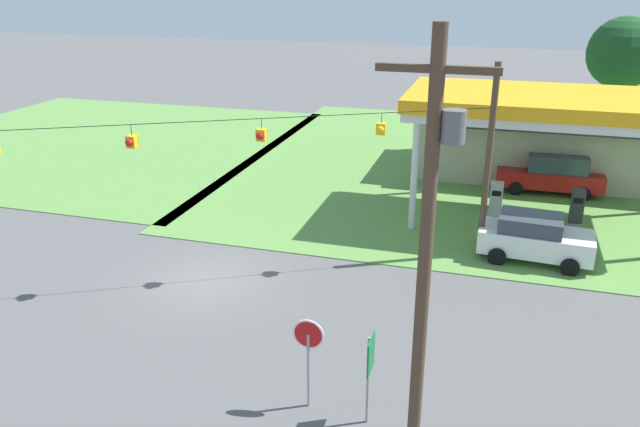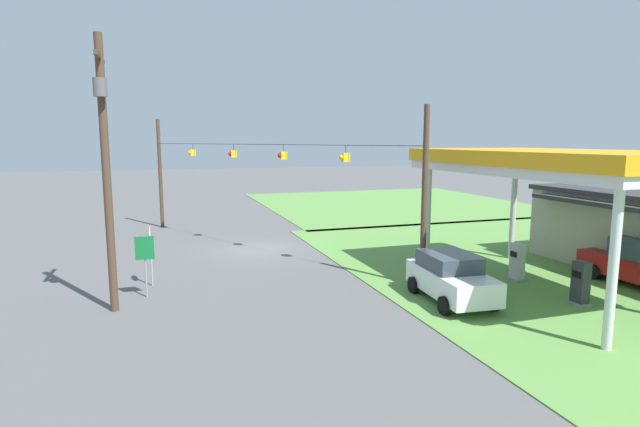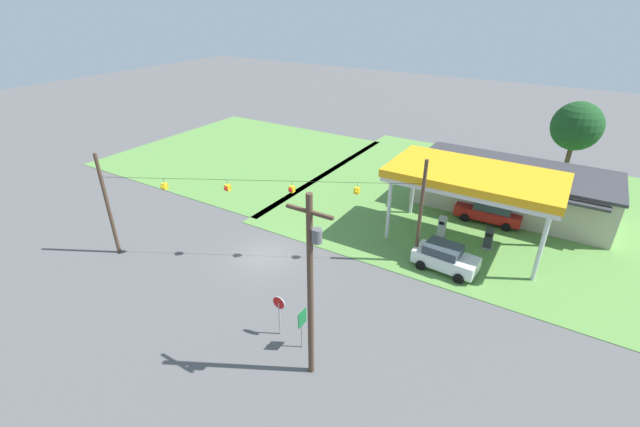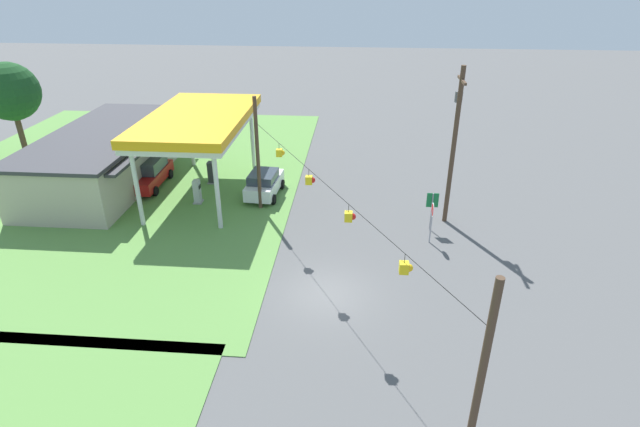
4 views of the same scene
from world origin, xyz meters
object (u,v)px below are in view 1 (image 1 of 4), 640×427
Objects in this scene: gas_station_store at (567,141)px; gas_station_canopy at (549,106)px; fuel_pump_near at (496,201)px; utility_pole_main at (428,247)px; car_at_pumps_front at (534,237)px; tree_behind_station at (624,53)px; car_at_pumps_rear at (552,173)px; stop_sign_roadside at (308,344)px; fuel_pump_far at (577,208)px; route_sign at (370,363)px.

gas_station_canopy is at bearing -102.43° from gas_station_store.
utility_pole_main is (-1.24, -16.19, 4.55)m from fuel_pump_near.
tree_behind_station reaches higher than car_at_pumps_front.
stop_sign_roadside is at bearing 69.73° from car_at_pumps_rear.
gas_station_canopy is 4.66m from fuel_pump_near.
fuel_pump_near is at bearing 114.01° from car_at_pumps_front.
tree_behind_station is (3.40, 8.69, 3.73)m from gas_station_store.
fuel_pump_near and fuel_pump_far have the same top height.
route_sign is (-4.22, -15.13, -3.41)m from gas_station_canopy.
stop_sign_roadside is at bearing -109.20° from tree_behind_station.
stop_sign_roadside is 33.32m from tree_behind_station.
utility_pole_main is 1.21× the size of tree_behind_station.
route_sign is (-5.90, -22.77, -0.16)m from gas_station_store.
gas_station_store reaches higher than stop_sign_roadside.
fuel_pump_far is 16.27m from route_sign.
gas_station_store is 12.08m from car_at_pumps_front.
stop_sign_roadside is 1.60m from route_sign.
gas_station_store reaches higher than fuel_pump_far.
fuel_pump_near is 3.40m from fuel_pump_far.
car_at_pumps_front is at bearing -70.29° from fuel_pump_near.
gas_station_store is 8.43m from fuel_pump_near.
route_sign is at bearing 173.06° from stop_sign_roadside.
fuel_pump_near is 0.39× the size of car_at_pumps_front.
gas_station_canopy reaches higher than route_sign.
car_at_pumps_front is 0.84× the size of car_at_pumps_rear.
gas_station_store is 24.52m from utility_pole_main.
tree_behind_station is at bearing -109.20° from stop_sign_roadside.
utility_pole_main is at bearing -100.30° from gas_station_canopy.
gas_station_canopy is 4.82× the size of route_sign.
gas_station_store is at bearing 66.12° from fuel_pump_near.
car_at_pumps_front is 0.45× the size of utility_pole_main.
gas_station_store is 1.63× the size of utility_pole_main.
stop_sign_roadside is (-5.62, -10.68, 0.88)m from car_at_pumps_front.
fuel_pump_far is 4.65m from car_at_pumps_front.
route_sign is (-5.06, -19.39, 0.70)m from car_at_pumps_rear.
gas_station_store is 7.72m from fuel_pump_far.
gas_station_canopy is at bearing -111.22° from stop_sign_roadside.
gas_station_store is 6.22× the size of stop_sign_roadside.
stop_sign_roadside is at bearing 173.06° from route_sign.
gas_station_store is at bearing -105.24° from car_at_pumps_rear.
tree_behind_station is at bearing 73.52° from route_sign.
tree_behind_station reaches higher than stop_sign_roadside.
utility_pole_main is 33.50m from tree_behind_station.
car_at_pumps_rear is 0.53× the size of utility_pole_main.
tree_behind_station is at bearing 67.43° from fuel_pump_near.
gas_station_canopy is 17.11m from tree_behind_station.
stop_sign_roadside is (-7.48, -22.58, -0.05)m from gas_station_store.
car_at_pumps_front is 1.71× the size of stop_sign_roadside.
fuel_pump_far is 0.66× the size of stop_sign_roadside.
fuel_pump_far is at bearing -0.05° from gas_station_canopy.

